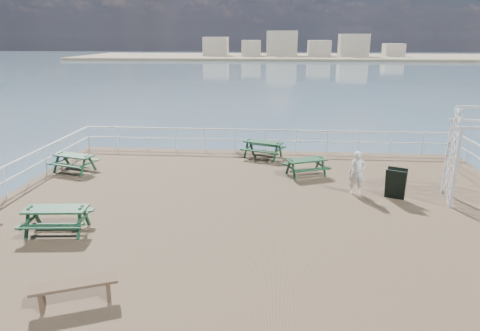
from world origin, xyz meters
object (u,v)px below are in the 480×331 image
at_px(picnic_table_c, 306,164).
at_px(flat_bench_far, 75,288).
at_px(picnic_table_d, 56,215).
at_px(picnic_table_b, 263,146).
at_px(picnic_table_a, 74,159).
at_px(person, 357,173).

bearing_deg(picnic_table_c, flat_bench_far, -143.12).
bearing_deg(picnic_table_d, flat_bench_far, -63.58).
distance_m(picnic_table_b, picnic_table_c, 3.11).
bearing_deg(flat_bench_far, picnic_table_b, 50.17).
bearing_deg(picnic_table_a, picnic_table_d, -52.71).
relative_size(picnic_table_d, flat_bench_far, 1.05).
height_order(picnic_table_a, person, person).
relative_size(picnic_table_b, flat_bench_far, 1.21).
xyz_separation_m(picnic_table_d, person, (9.03, 3.87, 0.24)).
distance_m(picnic_table_c, picnic_table_d, 9.41).
bearing_deg(picnic_table_d, picnic_table_c, 32.42).
height_order(picnic_table_a, picnic_table_c, picnic_table_a).
bearing_deg(picnic_table_a, person, 7.75).
height_order(picnic_table_a, picnic_table_b, picnic_table_b).
bearing_deg(picnic_table_d, picnic_table_a, 105.00).
bearing_deg(picnic_table_b, person, -31.59).
xyz_separation_m(picnic_table_a, person, (11.15, -1.72, 0.27)).
relative_size(picnic_table_a, picnic_table_c, 1.00).
xyz_separation_m(picnic_table_a, flat_bench_far, (4.17, -8.83, -0.14)).
height_order(picnic_table_b, flat_bench_far, picnic_table_b).
xyz_separation_m(picnic_table_b, picnic_table_d, (-5.60, -8.35, -0.00)).
relative_size(picnic_table_b, picnic_table_c, 1.10).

